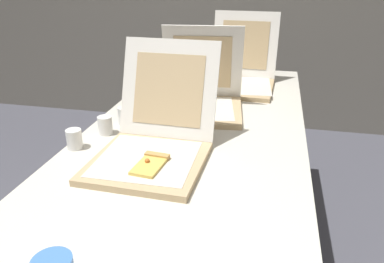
# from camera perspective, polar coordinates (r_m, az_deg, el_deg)

# --- Properties ---
(table) EXTENTS (0.86, 2.04, 0.74)m
(table) POSITION_cam_1_polar(r_m,az_deg,el_deg) (1.53, 0.51, -1.47)
(table) COLOR silver
(table) RESTS_ON ground
(pizza_box_front) EXTENTS (0.37, 0.50, 0.36)m
(pizza_box_front) POSITION_cam_1_polar(r_m,az_deg,el_deg) (1.27, -5.92, -1.97)
(pizza_box_front) COLOR tan
(pizza_box_front) RESTS_ON table
(pizza_box_middle) EXTENTS (0.40, 0.40, 0.37)m
(pizza_box_middle) POSITION_cam_1_polar(r_m,az_deg,el_deg) (1.69, 1.39, 4.90)
(pizza_box_middle) COLOR tan
(pizza_box_middle) RESTS_ON table
(pizza_box_back) EXTENTS (0.38, 0.45, 0.37)m
(pizza_box_back) POSITION_cam_1_polar(r_m,az_deg,el_deg) (2.05, 7.18, 8.13)
(pizza_box_back) COLOR tan
(pizza_box_back) RESTS_ON table
(cup_white_near_center) EXTENTS (0.06, 0.06, 0.07)m
(cup_white_near_center) POSITION_cam_1_polar(r_m,az_deg,el_deg) (1.50, -12.99, 0.91)
(cup_white_near_center) COLOR white
(cup_white_near_center) RESTS_ON table
(cup_white_near_left) EXTENTS (0.06, 0.06, 0.07)m
(cup_white_near_left) POSITION_cam_1_polar(r_m,az_deg,el_deg) (1.41, -17.36, -1.10)
(cup_white_near_left) COLOR white
(cup_white_near_left) RESTS_ON table
(cup_white_mid) EXTENTS (0.06, 0.06, 0.07)m
(cup_white_mid) POSITION_cam_1_polar(r_m,az_deg,el_deg) (1.58, -10.15, 2.35)
(cup_white_mid) COLOR white
(cup_white_mid) RESTS_ON table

